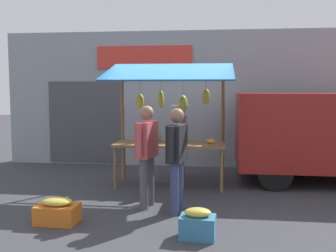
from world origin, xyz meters
The scene contains 8 objects.
ground_plane centered at (0.00, 0.00, 0.00)m, with size 40.00×40.00×0.00m, color #38383D.
street_backdrop centered at (0.06, -2.20, 1.70)m, with size 9.00×0.30×3.40m.
market_stall centered at (-0.01, -0.04, 1.54)m, with size 2.50×1.46×2.50m.
vendor_with_sunhat centered at (-0.16, -0.75, 0.97)m, with size 0.42×0.70×1.64m.
shopper_with_shopping_bag centered at (0.20, 1.51, 0.99)m, with size 0.32×0.70×1.70m.
shopper_with_ponytail centered at (-0.32, 1.75, 0.97)m, with size 0.31×0.70×1.67m.
produce_crate_near centered at (-0.70, 2.81, 0.19)m, with size 0.49×0.37×0.41m.
produce_crate_side centered at (1.38, 2.46, 0.17)m, with size 0.61×0.43×0.38m.
Camera 1 is at (-0.94, 8.00, 1.99)m, focal length 43.14 mm.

